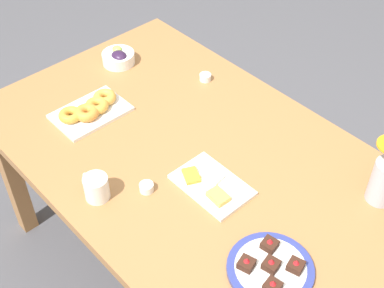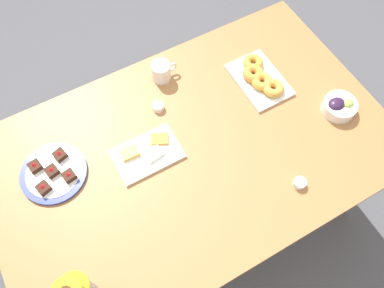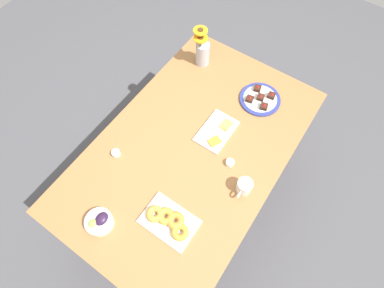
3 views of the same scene
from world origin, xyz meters
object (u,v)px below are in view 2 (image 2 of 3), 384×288
Objects in this scene: dessert_plate at (53,173)px; croissant_platter at (260,78)px; jam_cup_berry at (158,107)px; dining_table at (192,158)px; jam_cup_honey at (300,183)px; grape_bowl at (339,106)px; coffee_mug at (162,71)px; cheese_platter at (147,153)px.

croissant_platter is at bearing -1.07° from dessert_plate.
dessert_plate is at bearing -171.70° from jam_cup_berry.
dining_table is 0.45m from jam_cup_honey.
croissant_platter is at bearing 19.19° from dining_table.
grape_bowl is 2.89× the size of jam_cup_honey.
croissant_platter is (0.36, -0.22, -0.02)m from coffee_mug.
dessert_plate is at bearing 178.93° from croissant_platter.
jam_cup_honey is (0.28, -0.33, 0.10)m from dining_table.
jam_cup_berry is at bearing 168.95° from croissant_platter.
coffee_mug is 0.42× the size of croissant_platter.
jam_cup_berry is at bearing -122.99° from coffee_mug.
croissant_platter is 0.46m from jam_cup_berry.
jam_cup_honey is (0.45, -0.40, 0.01)m from cheese_platter.
cheese_platter is (-0.79, 0.20, -0.02)m from grape_bowl.
coffee_mug is at bearing 148.31° from croissant_platter.
cheese_platter is at bearing -15.70° from dessert_plate.
jam_cup_berry is at bearing 51.54° from cheese_platter.
croissant_platter is (0.42, 0.15, 0.11)m from dining_table.
cheese_platter is at bearing 165.52° from grape_bowl.
grape_bowl is at bearing -14.85° from dessert_plate.
cheese_platter is at bearing -128.46° from jam_cup_berry.
grape_bowl is 2.89× the size of jam_cup_berry.
jam_cup_berry is 0.19× the size of dessert_plate.
coffee_mug is 0.46× the size of dessert_plate.
dining_table is at bearing 167.42° from grape_bowl.
dessert_plate is (-0.80, 0.49, -0.00)m from jam_cup_honey.
jam_cup_honey is at bearing -106.18° from croissant_platter.
jam_cup_honey is at bearing -41.47° from cheese_platter.
coffee_mug is 2.43× the size of jam_cup_honey.
coffee_mug reaches higher than cheese_platter.
dessert_plate is (-0.48, -0.07, -0.00)m from jam_cup_berry.
cheese_platter is 0.60m from jam_cup_honey.
dining_table is at bearing 130.33° from jam_cup_honey.
grape_bowl reaches higher than croissant_platter.
dining_table is 33.33× the size of jam_cup_honey.
grape_bowl is 1.18m from dessert_plate.
dessert_plate is at bearing 165.15° from grape_bowl.
croissant_platter reaches higher than jam_cup_berry.
croissant_platter is 0.94m from dessert_plate.
dessert_plate is at bearing 164.30° from cheese_platter.
croissant_platter is at bearing -31.69° from coffee_mug.
coffee_mug is 0.16m from jam_cup_berry.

